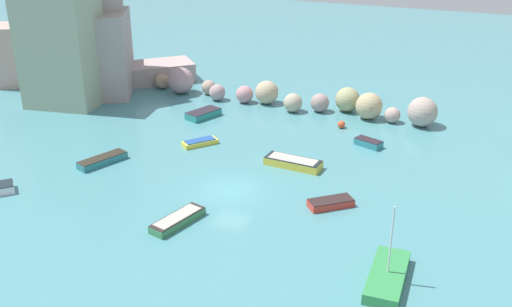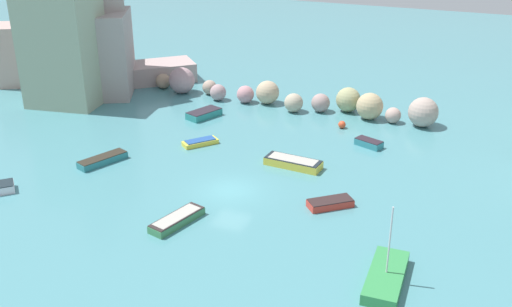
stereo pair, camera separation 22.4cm
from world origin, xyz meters
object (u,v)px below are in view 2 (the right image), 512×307
object	(u,v)px
moored_boat_1	(204,114)
moored_boat_6	(330,203)
moored_boat_0	(386,277)
moored_boat_5	(293,162)
moored_boat_8	(103,160)
moored_boat_7	(177,219)
moored_boat_4	(200,142)
moored_boat_3	(369,143)
channel_buoy	(342,125)

from	to	relation	value
moored_boat_1	moored_boat_6	xyz separation A→B (m)	(16.15, -12.40, -0.07)
moored_boat_0	moored_boat_1	distance (m)	29.00
moored_boat_1	moored_boat_5	distance (m)	13.70
moored_boat_0	moored_boat_8	distance (m)	24.90
moored_boat_0	moored_boat_7	size ratio (longest dim) A/B	1.19
moored_boat_5	moored_boat_6	distance (m)	6.85
moored_boat_4	moored_boat_6	xyz separation A→B (m)	(13.31, -6.25, 0.05)
moored_boat_4	moored_boat_0	bearing A→B (deg)	-87.41
moored_boat_3	moored_boat_5	distance (m)	7.77
moored_boat_0	moored_boat_1	size ratio (longest dim) A/B	1.38
moored_boat_5	moored_boat_8	bearing A→B (deg)	-155.34
moored_boat_0	moored_boat_5	xyz separation A→B (m)	(-9.81, 12.28, 0.01)
channel_buoy	moored_boat_4	xyz separation A→B (m)	(-10.04, -8.49, -0.12)
channel_buoy	moored_boat_5	size ratio (longest dim) A/B	0.15
channel_buoy	moored_boat_0	world-z (taller)	moored_boat_0
moored_boat_4	moored_boat_6	world-z (taller)	moored_boat_6
moored_boat_0	moored_boat_5	world-z (taller)	moored_boat_0
moored_boat_7	moored_boat_6	bearing A→B (deg)	139.92
channel_buoy	moored_boat_5	bearing A→B (deg)	-97.51
moored_boat_1	moored_boat_7	bearing A→B (deg)	43.10
channel_buoy	moored_boat_0	size ratio (longest dim) A/B	0.13
moored_boat_0	moored_boat_6	xyz separation A→B (m)	(-5.28, 7.14, -0.07)
moored_boat_3	moored_boat_1	bearing A→B (deg)	17.91
moored_boat_4	moored_boat_8	distance (m)	8.31
moored_boat_3	moored_boat_7	size ratio (longest dim) A/B	0.59
moored_boat_1	moored_boat_8	distance (m)	12.78
moored_boat_1	moored_boat_5	bearing A→B (deg)	78.52
moored_boat_0	moored_boat_4	distance (m)	22.90
channel_buoy	moored_boat_4	bearing A→B (deg)	-139.80
moored_boat_6	moored_boat_5	bearing A→B (deg)	90.37
moored_boat_0	channel_buoy	bearing A→B (deg)	19.09
moored_boat_0	moored_boat_8	size ratio (longest dim) A/B	1.22
moored_boat_4	moored_boat_7	world-z (taller)	moored_boat_7
moored_boat_7	moored_boat_8	bearing A→B (deg)	-105.92
moored_boat_3	moored_boat_8	world-z (taller)	moored_boat_3
moored_boat_5	moored_boat_4	bearing A→B (deg)	176.91
channel_buoy	moored_boat_3	distance (m)	4.60
moored_boat_7	moored_boat_8	xyz separation A→B (m)	(-10.15, 5.92, -0.01)
moored_boat_6	moored_boat_7	bearing A→B (deg)	174.58
moored_boat_1	moored_boat_8	xyz separation A→B (m)	(-2.47, -12.54, -0.06)
moored_boat_5	moored_boat_0	bearing A→B (deg)	-47.26
moored_boat_0	moored_boat_5	size ratio (longest dim) A/B	1.11
channel_buoy	moored_boat_4	distance (m)	13.15
channel_buoy	moored_boat_5	xyz separation A→B (m)	(-1.27, -9.60, 0.01)
moored_boat_4	moored_boat_8	xyz separation A→B (m)	(-5.32, -6.39, 0.07)
moored_boat_3	moored_boat_4	world-z (taller)	moored_boat_3
moored_boat_3	moored_boat_4	bearing A→B (deg)	42.67
moored_boat_0	moored_boat_4	world-z (taller)	moored_boat_0
moored_boat_3	channel_buoy	bearing A→B (deg)	-24.01
moored_boat_4	moored_boat_7	size ratio (longest dim) A/B	0.71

